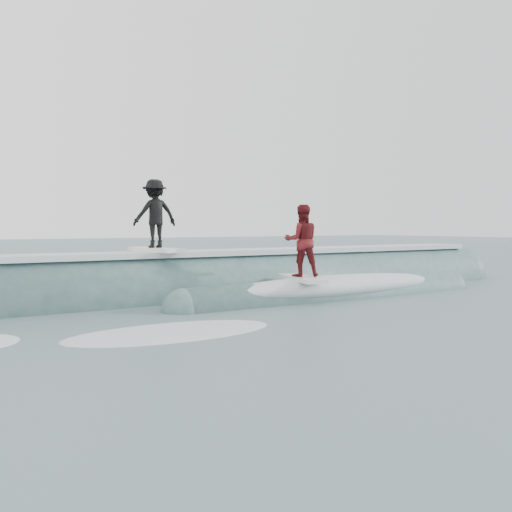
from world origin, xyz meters
TOP-DOWN VIEW (x-y plane):
  - ground at (0.00, 0.00)m, footprint 160.00×160.00m
  - breaking_wave at (0.24, 5.58)m, footprint 21.07×3.95m
  - surfer_black at (-2.43, 5.87)m, footprint 1.15×2.05m
  - surfer_red at (0.60, 3.67)m, footprint 1.09×2.07m
  - whitewater at (-2.10, -0.88)m, footprint 12.87×8.23m
  - far_swells at (-0.98, 17.65)m, footprint 38.20×8.65m

SIDE VIEW (x-z plane):
  - ground at x=0.00m, z-range 0.00..0.00m
  - whitewater at x=-2.10m, z-range -0.05..0.05m
  - far_swells at x=-0.98m, z-range -0.40..0.40m
  - breaking_wave at x=0.24m, z-range -1.13..1.21m
  - surfer_red at x=0.60m, z-range 0.48..2.40m
  - surfer_black at x=-2.43m, z-range 1.21..3.06m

